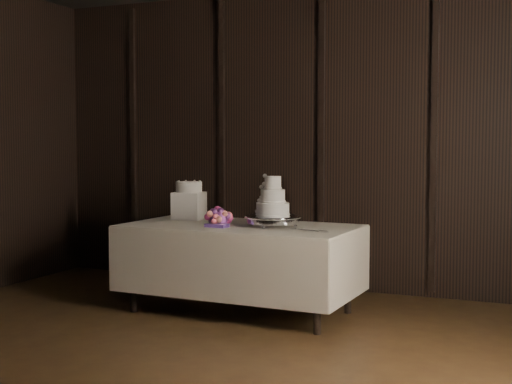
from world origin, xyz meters
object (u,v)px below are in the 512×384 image
Objects in this scene: wedding_cake at (270,200)px; display_table at (240,265)px; cake_stand at (273,221)px; box_pedestal at (189,206)px; bouquet at (218,218)px; small_cake at (189,187)px.

display_table is at bearing -156.43° from wedding_cake.
wedding_cake is (-0.02, -0.01, 0.18)m from cake_stand.
box_pedestal is (-0.64, 0.25, 0.47)m from display_table.
bouquet is 1.65× the size of small_cake.
cake_stand is at bearing 15.13° from bouquet.
wedding_cake reaches higher than small_cake.
wedding_cake is at bearing 4.75° from display_table.
small_cake is at bearing -174.04° from wedding_cake.
small_cake is (-0.90, 0.24, 0.08)m from wedding_cake.
wedding_cake is at bearing -150.26° from cake_stand.
small_cake is at bearing 160.30° from display_table.
box_pedestal is 1.07× the size of small_cake.
wedding_cake is at bearing -14.81° from box_pedestal.
box_pedestal is at bearing 143.51° from bouquet.
box_pedestal is (-0.90, 0.24, -0.10)m from wedding_cake.
small_cake is at bearing 166.39° from cake_stand.
small_cake is (-0.47, 0.35, 0.23)m from bouquet.
box_pedestal reaches higher than display_table.
bouquet is at bearing -164.87° from cake_stand.
bouquet is (-0.46, -0.12, 0.02)m from cake_stand.
wedding_cake reaches higher than box_pedestal.
bouquet reaches higher than display_table.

